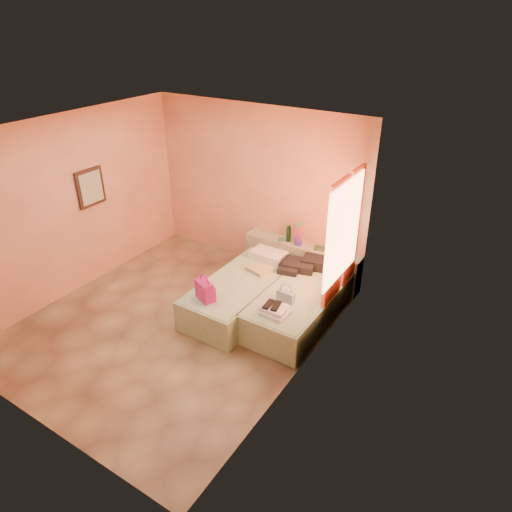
% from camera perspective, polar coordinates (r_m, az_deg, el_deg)
% --- Properties ---
extents(ground, '(4.50, 4.50, 0.00)m').
position_cam_1_polar(ground, '(6.95, -9.84, -8.13)').
color(ground, tan).
rests_on(ground, ground).
extents(room_walls, '(4.02, 4.51, 2.81)m').
position_cam_1_polar(room_walls, '(6.33, -6.40, 6.92)').
color(room_walls, '#E2AB78').
rests_on(room_walls, ground).
extents(headboard_ledge, '(2.05, 0.30, 0.65)m').
position_cam_1_polar(headboard_ledge, '(7.76, 5.68, -0.69)').
color(headboard_ledge, '#B2B896').
rests_on(headboard_ledge, ground).
extents(bed_left, '(0.91, 2.00, 0.50)m').
position_cam_1_polar(bed_left, '(7.02, -1.84, -4.73)').
color(bed_left, '#AAC9A1').
rests_on(bed_left, ground).
extents(bed_right, '(0.91, 2.00, 0.50)m').
position_cam_1_polar(bed_right, '(6.81, 5.53, -6.08)').
color(bed_right, '#AAC9A1').
rests_on(bed_right, ground).
extents(water_bottle, '(0.09, 0.09, 0.28)m').
position_cam_1_polar(water_bottle, '(7.64, 4.10, 2.79)').
color(water_bottle, '#153B1F').
rests_on(water_bottle, headboard_ledge).
extents(rainbow_box, '(0.09, 0.09, 0.40)m').
position_cam_1_polar(rainbow_box, '(7.50, 5.37, 2.74)').
color(rainbow_box, '#B51673').
rests_on(rainbow_box, headboard_ledge).
extents(small_dish, '(0.16, 0.16, 0.03)m').
position_cam_1_polar(small_dish, '(7.71, 3.22, 2.05)').
color(small_dish, '#488469').
rests_on(small_dish, headboard_ledge).
extents(green_book, '(0.22, 0.18, 0.03)m').
position_cam_1_polar(green_book, '(7.49, 8.02, 0.95)').
color(green_book, '#294C2D').
rests_on(green_book, headboard_ledge).
extents(flower_vase, '(0.23, 0.23, 0.24)m').
position_cam_1_polar(flower_vase, '(7.34, 10.52, 1.03)').
color(flower_vase, silver).
rests_on(flower_vase, headboard_ledge).
extents(magenta_handbag, '(0.35, 0.28, 0.29)m').
position_cam_1_polar(magenta_handbag, '(6.42, -6.36, -4.28)').
color(magenta_handbag, '#B51673').
rests_on(magenta_handbag, bed_left).
extents(khaki_garment, '(0.41, 0.36, 0.06)m').
position_cam_1_polar(khaki_garment, '(7.10, 0.43, -1.66)').
color(khaki_garment, tan).
rests_on(khaki_garment, bed_left).
extents(clothes_pile, '(0.63, 0.63, 0.16)m').
position_cam_1_polar(clothes_pile, '(7.15, 5.71, -1.11)').
color(clothes_pile, black).
rests_on(clothes_pile, bed_right).
extents(blue_handbag, '(0.25, 0.11, 0.16)m').
position_cam_1_polar(blue_handbag, '(6.38, 3.76, -5.06)').
color(blue_handbag, '#39528A').
rests_on(blue_handbag, bed_right).
extents(towel_stack, '(0.36, 0.31, 0.10)m').
position_cam_1_polar(towel_stack, '(6.14, 2.42, -6.88)').
color(towel_stack, silver).
rests_on(towel_stack, bed_right).
extents(sandal_pair, '(0.20, 0.25, 0.02)m').
position_cam_1_polar(sandal_pair, '(6.13, 2.00, -6.18)').
color(sandal_pair, black).
rests_on(sandal_pair, towel_stack).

